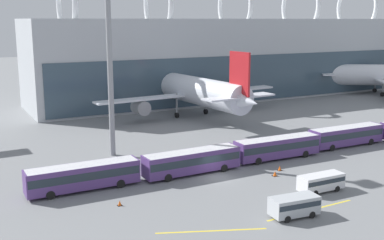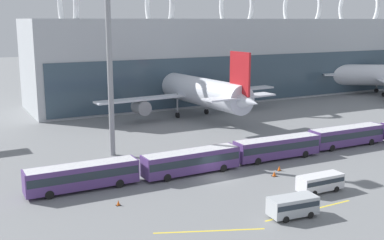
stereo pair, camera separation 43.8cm
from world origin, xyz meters
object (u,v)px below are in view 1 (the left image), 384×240
(shuttle_bus_1, at_px, (192,160))
(shuttle_bus_2, at_px, (277,146))
(airliner_parked_remote, at_px, (384,75))
(floodlight_mast, at_px, (109,48))
(shuttle_bus_0, at_px, (83,175))
(shuttle_bus_3, at_px, (346,135))
(traffic_cone_0, at_px, (275,174))
(airliner_at_gate_far, at_px, (189,89))
(service_van_foreground, at_px, (321,181))
(traffic_cone_1, at_px, (280,168))
(traffic_cone_2, at_px, (120,203))
(service_van_crossing, at_px, (294,205))

(shuttle_bus_1, relative_size, shuttle_bus_2, 1.00)
(airliner_parked_remote, distance_m, shuttle_bus_2, 71.29)
(floodlight_mast, bearing_deg, shuttle_bus_0, -121.85)
(shuttle_bus_0, distance_m, shuttle_bus_3, 41.56)
(floodlight_mast, bearing_deg, shuttle_bus_3, -19.68)
(traffic_cone_0, bearing_deg, airliner_at_gate_far, 77.82)
(service_van_foreground, xyz_separation_m, floodlight_mast, (-16.13, 25.67, 14.24))
(shuttle_bus_0, distance_m, traffic_cone_1, 25.14)
(airliner_parked_remote, height_order, shuttle_bus_0, airliner_parked_remote)
(shuttle_bus_2, relative_size, floodlight_mast, 0.49)
(shuttle_bus_3, distance_m, traffic_cone_1, 17.73)
(airliner_parked_remote, xyz_separation_m, shuttle_bus_2, (-61.98, -35.08, -3.26))
(airliner_at_gate_far, relative_size, floodlight_mast, 1.65)
(traffic_cone_2, bearing_deg, shuttle_bus_1, 26.51)
(airliner_at_gate_far, height_order, shuttle_bus_2, airliner_at_gate_far)
(shuttle_bus_3, height_order, traffic_cone_1, shuttle_bus_3)
(traffic_cone_1, bearing_deg, service_van_crossing, -122.78)
(shuttle_bus_0, relative_size, traffic_cone_2, 22.13)
(shuttle_bus_1, relative_size, service_van_foreground, 2.35)
(shuttle_bus_3, height_order, traffic_cone_2, shuttle_bus_3)
(traffic_cone_1, bearing_deg, shuttle_bus_3, 16.89)
(traffic_cone_2, bearing_deg, airliner_parked_remote, 25.27)
(airliner_parked_remote, relative_size, shuttle_bus_2, 2.86)
(traffic_cone_2, bearing_deg, service_van_foreground, -17.05)
(traffic_cone_1, bearing_deg, airliner_at_gate_far, 80.15)
(shuttle_bus_3, bearing_deg, traffic_cone_1, -162.48)
(shuttle_bus_0, xyz_separation_m, shuttle_bus_2, (27.71, -0.18, 0.00))
(airliner_parked_remote, distance_m, traffic_cone_2, 97.02)
(shuttle_bus_3, distance_m, floodlight_mast, 38.40)
(airliner_parked_remote, bearing_deg, shuttle_bus_1, -121.81)
(shuttle_bus_0, height_order, service_van_crossing, shuttle_bus_0)
(airliner_at_gate_far, distance_m, service_van_foreground, 47.73)
(airliner_at_gate_far, distance_m, traffic_cone_0, 41.28)
(shuttle_bus_0, bearing_deg, airliner_at_gate_far, 47.31)
(service_van_foreground, height_order, service_van_crossing, service_van_crossing)
(airliner_at_gate_far, xyz_separation_m, floodlight_mast, (-23.57, -21.29, 10.02))
(airliner_parked_remote, relative_size, service_van_crossing, 7.29)
(traffic_cone_2, bearing_deg, traffic_cone_1, 4.43)
(traffic_cone_2, bearing_deg, traffic_cone_0, 0.61)
(shuttle_bus_2, height_order, service_van_foreground, shuttle_bus_2)
(service_van_crossing, xyz_separation_m, floodlight_mast, (-8.72, 29.89, 14.19))
(shuttle_bus_0, relative_size, service_van_crossing, 2.54)
(airliner_at_gate_far, relative_size, airliner_parked_remote, 1.18)
(traffic_cone_1, bearing_deg, traffic_cone_0, -141.91)
(shuttle_bus_2, distance_m, shuttle_bus_3, 13.87)
(shuttle_bus_2, xyz_separation_m, traffic_cone_1, (-3.06, -4.54, -1.48))
(airliner_parked_remote, height_order, traffic_cone_2, airliner_parked_remote)
(service_van_foreground, relative_size, floodlight_mast, 0.21)
(service_van_foreground, bearing_deg, shuttle_bus_0, 152.09)
(shuttle_bus_3, distance_m, traffic_cone_2, 40.12)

